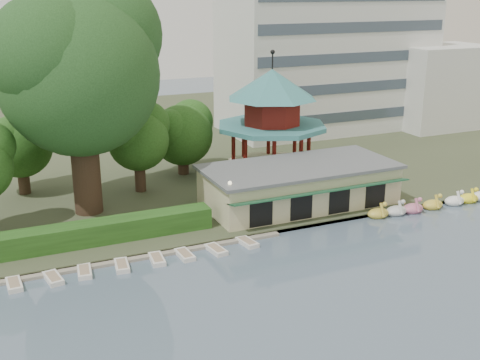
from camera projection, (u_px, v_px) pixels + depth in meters
ground_plane at (332, 349)px, 35.46m from camera, size 220.00×220.00×0.00m
shore at (124, 146)px, 80.69m from camera, size 220.00×70.00×0.40m
embankment at (222, 240)px, 50.49m from camera, size 220.00×0.60×0.30m
dock at (76, 266)px, 45.77m from camera, size 34.00×1.60×0.24m
boathouse at (299, 184)px, 57.74m from camera, size 18.60×9.39×3.90m
pavilion at (272, 112)px, 65.69m from camera, size 12.40×12.40×13.50m
office_building at (346, 64)px, 87.79m from camera, size 38.00×18.00×20.00m
hedge at (29, 243)px, 47.13m from camera, size 30.00×2.00×1.80m
lamp_post at (230, 196)px, 51.58m from camera, size 0.36×0.36×4.28m
big_tree at (79, 63)px, 52.35m from camera, size 15.62×14.56×21.27m
small_trees at (50, 148)px, 57.17m from camera, size 39.99×16.37×9.48m
swan_boats at (442, 203)px, 58.57m from camera, size 17.00×2.07×1.92m
moored_rowboats at (70, 275)px, 44.29m from camera, size 29.74×2.77×0.36m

